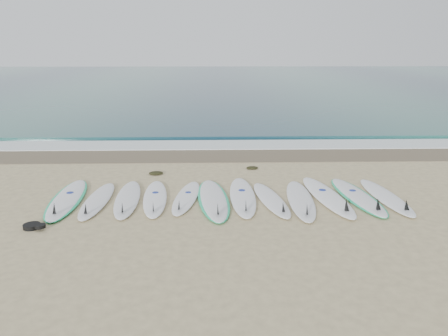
{
  "coord_description": "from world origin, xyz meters",
  "views": [
    {
      "loc": [
        -0.33,
        -9.17,
        3.37
      ],
      "look_at": [
        -0.06,
        1.26,
        0.4
      ],
      "focal_mm": 35.0,
      "sensor_mm": 36.0,
      "label": 1
    }
  ],
  "objects_px": {
    "surfboard_0": "(67,199)",
    "leash_coil": "(34,226)",
    "surfboard_6": "(243,197)",
    "surfboard_11": "(387,197)"
  },
  "relations": [
    {
      "from": "surfboard_6",
      "to": "surfboard_0",
      "type": "bearing_deg",
      "value": -179.43
    },
    {
      "from": "surfboard_0",
      "to": "surfboard_11",
      "type": "xyz_separation_m",
      "value": [
        7.16,
        -0.07,
        0.0
      ]
    },
    {
      "from": "surfboard_0",
      "to": "leash_coil",
      "type": "relative_size",
      "value": 6.17
    },
    {
      "from": "surfboard_11",
      "to": "leash_coil",
      "type": "bearing_deg",
      "value": -172.66
    },
    {
      "from": "surfboard_0",
      "to": "leash_coil",
      "type": "xyz_separation_m",
      "value": [
        -0.15,
        -1.49,
        -0.0
      ]
    },
    {
      "from": "leash_coil",
      "to": "surfboard_11",
      "type": "bearing_deg",
      "value": 10.99
    },
    {
      "from": "leash_coil",
      "to": "surfboard_0",
      "type": "bearing_deg",
      "value": 84.28
    },
    {
      "from": "surfboard_6",
      "to": "leash_coil",
      "type": "height_order",
      "value": "surfboard_6"
    },
    {
      "from": "surfboard_6",
      "to": "leash_coil",
      "type": "xyz_separation_m",
      "value": [
        -4.07,
        -1.53,
        -0.01
      ]
    },
    {
      "from": "surfboard_6",
      "to": "leash_coil",
      "type": "relative_size",
      "value": 5.96
    }
  ]
}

